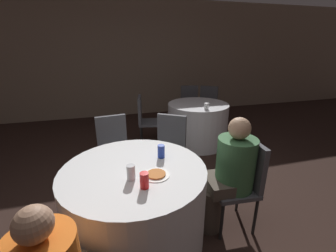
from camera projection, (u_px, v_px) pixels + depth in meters
The scene contains 16 objects.
ground_plane at pixel (151, 234), 2.19m from camera, with size 16.00×16.00×0.00m, color black.
wall_back at pixel (116, 60), 5.50m from camera, with size 16.00×0.06×2.80m.
table_near at pixel (136, 205), 2.02m from camera, with size 1.24×1.24×0.76m.
table_far at pixel (197, 124), 4.12m from camera, with size 1.08×1.08×0.76m.
chair_near_north at pixel (114, 145), 2.86m from camera, with size 0.45×0.45×0.90m.
chair_near_northeast at pixel (170, 144), 2.90m from camera, with size 0.55×0.55×0.90m.
chair_near_east at pixel (243, 177), 2.16m from camera, with size 0.43×0.43×0.90m.
chair_far_west at pixel (145, 117), 4.00m from camera, with size 0.47×0.47×0.90m.
chair_far_north at pixel (190, 103), 4.97m from camera, with size 0.47×0.48×0.90m.
chair_far_northeast at pixel (208, 103), 4.91m from camera, with size 0.56×0.56×0.90m.
person_green_jacket at pixel (228, 175), 2.11m from camera, with size 0.52×0.37×1.15m.
pizza_plate_near at pixel (156, 174), 1.79m from camera, with size 0.22×0.22×0.02m.
soda_can_blue at pixel (161, 151), 2.06m from camera, with size 0.07×0.07×0.12m.
soda_can_red at pixel (144, 180), 1.62m from camera, with size 0.07×0.07×0.12m.
soda_can_silver at pixel (131, 172), 1.72m from camera, with size 0.07×0.07×0.12m.
cup_far at pixel (206, 106), 3.64m from camera, with size 0.07×0.07×0.10m.
Camera 1 is at (-0.29, -1.69, 1.74)m, focal length 24.00 mm.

